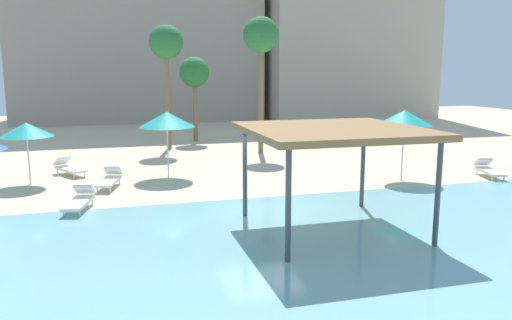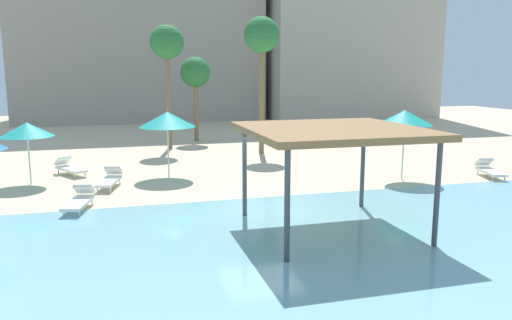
{
  "view_description": "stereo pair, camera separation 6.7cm",
  "coord_description": "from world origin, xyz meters",
  "views": [
    {
      "loc": [
        -4.38,
        -14.97,
        4.44
      ],
      "look_at": [
        0.4,
        2.0,
        1.3
      ],
      "focal_mm": 35.14,
      "sensor_mm": 36.0,
      "label": 1
    },
    {
      "loc": [
        -4.32,
        -14.99,
        4.44
      ],
      "look_at": [
        0.4,
        2.0,
        1.3
      ],
      "focal_mm": 35.14,
      "sensor_mm": 36.0,
      "label": 2
    }
  ],
  "objects": [
    {
      "name": "beach_umbrella_teal_4",
      "position": [
        -7.75,
        6.18,
        2.18
      ],
      "size": [
        2.03,
        2.03,
        2.46
      ],
      "color": "silver",
      "rests_on": "ground"
    },
    {
      "name": "lounge_chair_1",
      "position": [
        -4.71,
        4.75,
        0.33
      ],
      "size": [
        1.04,
        1.98,
        0.74
      ],
      "rotation": [
        0.0,
        0.0,
        -1.81
      ],
      "color": "white",
      "rests_on": "ground"
    },
    {
      "name": "lounge_chair_2",
      "position": [
        -5.62,
        1.7,
        0.33
      ],
      "size": [
        1.0,
        1.98,
        0.74
      ],
      "rotation": [
        0.0,
        0.0,
        -1.79
      ],
      "color": "white",
      "rests_on": "ground"
    },
    {
      "name": "palm_tree_1",
      "position": [
        -1.45,
        13.93,
        5.84
      ],
      "size": [
        1.9,
        1.9,
        6.98
      ],
      "color": "brown",
      "rests_on": "ground"
    },
    {
      "name": "lounge_chair_3",
      "position": [
        10.77,
        2.39,
        0.33
      ],
      "size": [
        1.11,
        1.99,
        0.74
      ],
      "rotation": [
        0.0,
        0.0,
        -1.86
      ],
      "color": "white",
      "rests_on": "ground"
    },
    {
      "name": "lounge_chair_0",
      "position": [
        -6.42,
        7.68,
        0.33
      ],
      "size": [
        1.51,
        1.93,
        0.74
      ],
      "rotation": [
        0.0,
        0.0,
        -1.02
      ],
      "color": "white",
      "rests_on": "ground"
    },
    {
      "name": "ground_plane",
      "position": [
        0.0,
        0.0,
        0.0
      ],
      "size": [
        80.0,
        80.0,
        0.0
      ],
      "primitive_type": "plane",
      "color": "beige"
    },
    {
      "name": "beach_umbrella_teal_2",
      "position": [
        6.91,
        2.9,
        2.58
      ],
      "size": [
        2.2,
        2.2,
        2.88
      ],
      "color": "silver",
      "rests_on": "ground"
    },
    {
      "name": "shade_pavilion",
      "position": [
        1.34,
        -2.47,
        2.76
      ],
      "size": [
        4.68,
        4.68,
        2.93
      ],
      "color": "#42474C",
      "rests_on": "ground"
    },
    {
      "name": "hotel_block_1",
      "position": [
        17.34,
        31.94,
        9.99
      ],
      "size": [
        16.05,
        11.28,
        19.98
      ],
      "primitive_type": "cube",
      "color": "#B2A893",
      "rests_on": "ground"
    },
    {
      "name": "palm_tree_2",
      "position": [
        3.23,
        11.09,
        6.12
      ],
      "size": [
        1.9,
        1.9,
        7.28
      ],
      "color": "brown",
      "rests_on": "ground"
    },
    {
      "name": "lagoon_water",
      "position": [
        0.0,
        -5.25,
        0.02
      ],
      "size": [
        44.0,
        13.5,
        0.04
      ],
      "primitive_type": "cube",
      "color": "#7AB7C1",
      "rests_on": "ground"
    },
    {
      "name": "palm_tree_0",
      "position": [
        0.54,
        16.8,
        4.27
      ],
      "size": [
        1.9,
        1.9,
        5.32
      ],
      "color": "brown",
      "rests_on": "ground"
    },
    {
      "name": "hotel_block_0",
      "position": [
        -1.98,
        34.47,
        10.16
      ],
      "size": [
        21.31,
        11.95,
        20.32
      ],
      "primitive_type": "cube",
      "color": "#9E9384",
      "rests_on": "ground"
    },
    {
      "name": "beach_umbrella_teal_1",
      "position": [
        -2.31,
        6.12,
        2.45
      ],
      "size": [
        2.34,
        2.34,
        2.77
      ],
      "color": "silver",
      "rests_on": "ground"
    }
  ]
}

